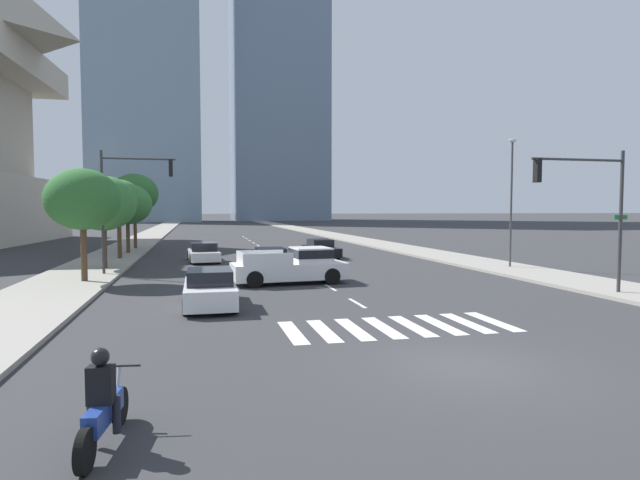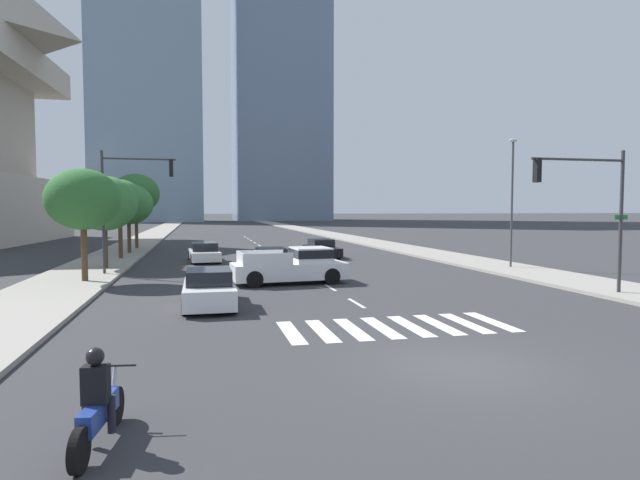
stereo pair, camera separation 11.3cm
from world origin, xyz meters
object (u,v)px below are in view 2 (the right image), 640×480
motorcycle_lead (98,407)px  sedan_black_0 (322,249)px  street_tree_third (120,198)px  sedan_gold_3 (271,258)px  traffic_signal_far (129,191)px  street_tree_second (104,203)px  pickup_truck (295,266)px  traffic_signal_near (588,195)px  street_lamp_east (512,193)px  street_tree_fourth (129,204)px  street_tree_nearest (83,200)px  street_tree_fifth (136,194)px  sedan_white_1 (209,289)px  sedan_white_2 (204,253)px

motorcycle_lead → sedan_black_0: size_ratio=0.45×
street_tree_third → sedan_gold_3: bearing=-35.3°
traffic_signal_far → street_tree_second: size_ratio=1.22×
pickup_truck → traffic_signal_near: (10.49, -6.49, 3.20)m
street_tree_second → street_tree_third: (0.00, 6.03, 0.43)m
street_lamp_east → street_tree_fourth: (-22.78, 15.30, -0.56)m
sedan_gold_3 → street_tree_nearest: street_tree_nearest is taller
street_lamp_east → street_tree_fifth: size_ratio=1.16×
street_tree_second → pickup_truck: bearing=-38.3°
sedan_white_1 → traffic_signal_far: traffic_signal_far is taller
traffic_signal_near → street_lamp_east: size_ratio=0.77×
street_tree_third → street_tree_fifth: 9.55m
sedan_gold_3 → street_tree_third: street_tree_third is taller
motorcycle_lead → pickup_truck: pickup_truck is taller
sedan_black_0 → sedan_white_1: size_ratio=1.12×
street_lamp_east → street_tree_fifth: (-22.78, 20.25, 0.37)m
pickup_truck → traffic_signal_far: bearing=144.8°
sedan_black_0 → traffic_signal_far: traffic_signal_far is taller
pickup_truck → street_tree_third: size_ratio=1.02×
pickup_truck → motorcycle_lead: bearing=-114.0°
sedan_gold_3 → motorcycle_lead: bearing=165.6°
sedan_gold_3 → street_tree_second: size_ratio=0.87×
motorcycle_lead → street_tree_second: street_tree_second is taller
sedan_black_0 → street_tree_second: 15.07m
sedan_gold_3 → traffic_signal_far: traffic_signal_far is taller
pickup_truck → sedan_black_0: size_ratio=1.12×
street_tree_second → street_tree_fifth: (0.00, 15.57, 0.99)m
street_tree_third → street_tree_fourth: size_ratio=1.01×
sedan_black_0 → traffic_signal_near: traffic_signal_near is taller
sedan_gold_3 → street_tree_fifth: 19.15m
motorcycle_lead → street_tree_fifth: street_tree_fifth is taller
sedan_white_2 → traffic_signal_near: traffic_signal_near is taller
traffic_signal_far → street_tree_third: size_ratio=1.19×
motorcycle_lead → pickup_truck: 17.16m
sedan_white_1 → traffic_signal_far: size_ratio=0.68×
sedan_white_1 → sedan_white_2: 16.58m
traffic_signal_far → street_tree_third: (-1.68, 8.86, -0.19)m
sedan_white_1 → street_tree_fifth: (-5.52, 28.31, 4.17)m
traffic_signal_near → street_tree_third: traffic_signal_near is taller
street_tree_nearest → street_tree_fourth: 16.21m
pickup_truck → street_tree_fifth: size_ratio=0.86×
street_tree_third → sedan_white_1: bearing=-73.6°
street_tree_third → street_tree_fifth: size_ratio=0.84×
street_tree_fifth → sedan_white_1: bearing=-79.0°
street_lamp_east → street_tree_third: size_ratio=1.38×
street_tree_nearest → street_tree_fifth: size_ratio=0.82×
sedan_white_1 → traffic_signal_near: size_ratio=0.77×
sedan_white_1 → street_tree_fifth: size_ratio=0.68×
sedan_white_1 → sedan_gold_3: (3.84, 12.15, -0.07)m
traffic_signal_near → street_lamp_east: bearing=-106.3°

